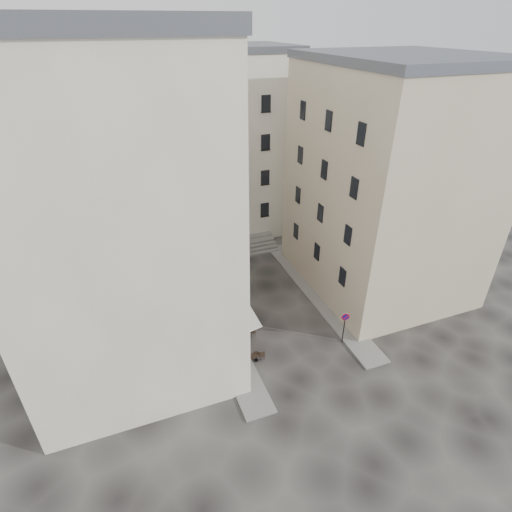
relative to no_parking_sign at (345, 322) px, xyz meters
name	(u,v)px	position (x,y,z in m)	size (l,w,h in m)	color
ground	(283,328)	(-3.39, 3.03, -1.92)	(90.00, 90.00, 0.00)	black
sidewalk_left	(213,310)	(-7.89, 7.03, -1.86)	(2.00, 22.00, 0.12)	slate
sidewalk_right	(316,294)	(1.11, 6.03, -1.86)	(2.00, 18.00, 0.12)	slate
building_left	(115,210)	(-13.89, 6.03, 8.39)	(12.20, 16.20, 20.60)	beige
building_right	(388,182)	(7.11, 6.53, 7.39)	(12.20, 14.20, 18.60)	tan
building_back	(202,146)	(-4.39, 22.03, 7.39)	(18.20, 10.20, 18.60)	beige
cafe_storefront	(225,313)	(-7.71, 4.03, -0.04)	(1.74, 7.30, 3.50)	#480A0D
stone_steps	(233,248)	(-3.39, 15.60, -1.52)	(9.00, 3.15, 0.80)	#5B5956
bollard_near	(248,341)	(-6.64, 2.03, -1.39)	(0.12, 0.12, 0.98)	black
bollard_mid	(233,313)	(-6.64, 5.53, -1.39)	(0.12, 0.12, 0.98)	black
bollard_far	(221,289)	(-6.64, 9.03, -1.39)	(0.12, 0.12, 0.98)	black
no_parking_sign	(345,322)	(0.00, 0.00, 0.00)	(0.61, 0.18, 2.71)	black
bistro_table_a	(256,356)	(-6.58, 0.54, -1.51)	(1.13, 0.53, 0.80)	black
bistro_table_b	(247,332)	(-6.34, 3.05, -1.50)	(1.17, 0.55, 0.82)	black
bistro_table_c	(233,318)	(-6.87, 4.93, -1.42)	(1.39, 0.65, 0.98)	black
bistro_table_d	(235,313)	(-6.44, 5.61, -1.51)	(1.13, 0.53, 0.79)	black
bistro_table_e	(227,304)	(-6.75, 6.92, -1.50)	(1.15, 0.54, 0.81)	black
pedestrian	(240,320)	(-6.59, 3.99, -0.94)	(0.71, 0.47, 1.96)	#232228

